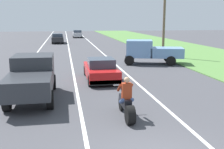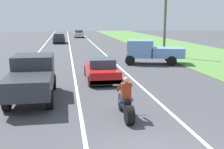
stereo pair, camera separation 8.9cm
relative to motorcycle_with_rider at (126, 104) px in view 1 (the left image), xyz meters
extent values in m
cube|color=white|center=(-5.28, 16.33, -0.59)|extent=(0.14, 120.00, 0.01)
cube|color=white|center=(1.92, 16.33, -0.59)|extent=(0.14, 120.00, 0.01)
cube|color=white|center=(-1.68, 16.33, -0.59)|extent=(0.14, 120.00, 0.01)
cube|color=#517F3D|center=(12.04, 16.33, -0.56)|extent=(10.00, 120.00, 0.06)
cylinder|color=black|center=(0.00, -0.60, -0.25)|extent=(0.28, 0.69, 0.69)
cylinder|color=black|center=(0.00, 0.95, -0.28)|extent=(0.12, 0.63, 0.63)
cube|color=black|center=(0.00, 0.23, 0.02)|extent=(0.28, 1.10, 0.36)
cylinder|color=#B2B2B7|center=(0.00, 0.87, 0.09)|extent=(0.08, 0.36, 0.73)
cylinder|color=#A5A5AA|center=(0.00, 0.85, 0.52)|extent=(0.70, 0.05, 0.05)
cube|color=#993319|center=(0.00, 0.00, 0.50)|extent=(0.36, 0.24, 0.60)
sphere|color=tan|center=(0.00, 0.00, 0.92)|extent=(0.22, 0.22, 0.22)
cylinder|color=#384C7A|center=(-0.18, 0.03, 0.10)|extent=(0.14, 0.47, 0.32)
cylinder|color=#993319|center=(-0.22, 0.30, 0.55)|extent=(0.10, 0.51, 0.40)
cylinder|color=#384C7A|center=(0.18, 0.03, 0.10)|extent=(0.14, 0.47, 0.32)
cylinder|color=#993319|center=(0.22, 0.30, 0.55)|extent=(0.10, 0.51, 0.40)
cube|color=red|center=(-0.07, 6.92, -0.07)|extent=(1.80, 4.30, 0.64)
cube|color=#333D4C|center=(-0.07, 6.72, 0.51)|extent=(1.56, 1.70, 0.52)
cube|color=black|center=(-0.07, 4.87, -0.31)|extent=(1.76, 0.20, 0.28)
cylinder|color=black|center=(-0.87, 8.52, -0.27)|extent=(0.24, 0.64, 0.64)
cylinder|color=black|center=(0.73, 8.52, -0.27)|extent=(0.24, 0.64, 0.64)
cylinder|color=black|center=(-0.87, 5.32, -0.27)|extent=(0.24, 0.64, 0.64)
cylinder|color=black|center=(0.73, 5.32, -0.27)|extent=(0.24, 0.64, 0.64)
cube|color=#2D3035|center=(-3.77, 4.22, 0.69)|extent=(1.90, 2.10, 1.40)
cube|color=#333D4C|center=(-3.77, 4.57, 1.07)|extent=(1.67, 0.29, 0.57)
cube|color=#2D3035|center=(-3.77, 1.97, 0.39)|extent=(1.90, 2.70, 0.80)
cylinder|color=black|center=(-4.64, 5.02, -0.19)|extent=(0.28, 0.80, 0.80)
cylinder|color=black|center=(-2.90, 5.02, -0.19)|extent=(0.28, 0.80, 0.80)
cylinder|color=black|center=(-4.64, 1.67, -0.19)|extent=(0.28, 0.80, 0.80)
cylinder|color=black|center=(-2.90, 1.67, -0.19)|extent=(0.28, 0.80, 0.80)
cube|color=#6B93C6|center=(3.95, 12.56, 0.69)|extent=(2.52, 2.38, 1.40)
cube|color=#333D4C|center=(3.61, 12.65, 1.07)|extent=(0.71, 1.69, 0.57)
cube|color=#6B93C6|center=(6.12, 11.98, 0.39)|extent=(3.10, 2.53, 0.80)
cylinder|color=black|center=(2.95, 11.93, -0.19)|extent=(0.85, 0.48, 0.80)
cylinder|color=black|center=(3.40, 13.61, -0.19)|extent=(0.85, 0.48, 0.80)
cylinder|color=black|center=(6.19, 11.06, -0.19)|extent=(0.85, 0.48, 0.80)
cylinder|color=black|center=(6.64, 12.74, -0.19)|extent=(0.85, 0.48, 0.80)
cylinder|color=brown|center=(7.36, 16.11, 3.22)|extent=(0.24, 0.24, 7.63)
cube|color=#262628|center=(-3.20, 34.09, 0.06)|extent=(1.76, 4.00, 0.70)
cube|color=#333D4C|center=(-3.20, 33.89, 0.66)|extent=(1.56, 2.00, 0.50)
cylinder|color=black|center=(-4.00, 35.49, -0.29)|extent=(0.20, 0.60, 0.60)
cylinder|color=black|center=(-2.40, 35.49, -0.29)|extent=(0.20, 0.60, 0.60)
cylinder|color=black|center=(-4.00, 32.69, -0.29)|extent=(0.20, 0.60, 0.60)
cylinder|color=black|center=(-2.40, 32.69, -0.29)|extent=(0.20, 0.60, 0.60)
cube|color=#B2B2B7|center=(0.46, 46.88, 0.06)|extent=(1.76, 4.00, 0.70)
cube|color=#333D4C|center=(0.46, 46.68, 0.66)|extent=(1.56, 2.00, 0.50)
cylinder|color=black|center=(-0.34, 48.28, -0.29)|extent=(0.20, 0.60, 0.60)
cylinder|color=black|center=(1.26, 48.28, -0.29)|extent=(0.20, 0.60, 0.60)
cylinder|color=black|center=(-0.34, 45.48, -0.29)|extent=(0.20, 0.60, 0.60)
cylinder|color=black|center=(1.26, 45.48, -0.29)|extent=(0.20, 0.60, 0.60)
camera|label=1|loc=(-2.25, -9.71, 3.14)|focal=44.09mm
camera|label=2|loc=(-2.16, -9.72, 3.14)|focal=44.09mm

